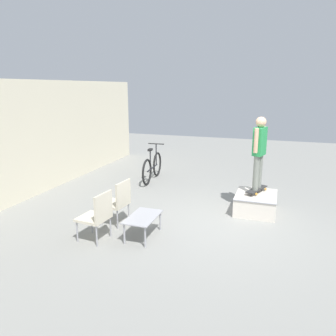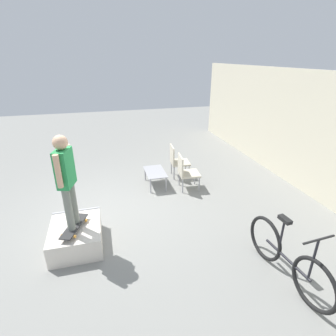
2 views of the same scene
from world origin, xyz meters
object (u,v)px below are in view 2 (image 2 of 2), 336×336
coffee_table (155,173)px  bicycle (287,258)px  person_skater (66,176)px  skateboard_on_ramp (74,226)px  patio_chair_right (186,171)px  skate_ramp_box (76,236)px  patio_chair_left (177,160)px

coffee_table → bicycle: (3.73, 1.29, 0.04)m
person_skater → coffee_table: person_skater is taller
skateboard_on_ramp → patio_chair_right: patio_chair_right is taller
skate_ramp_box → patio_chair_left: patio_chair_left is taller
coffee_table → patio_chair_left: 0.86m
coffee_table → patio_chair_right: size_ratio=0.93×
skateboard_on_ramp → patio_chair_left: size_ratio=0.83×
person_skater → patio_chair_right: bearing=139.1°
skate_ramp_box → bicycle: bearing=62.6°
skateboard_on_ramp → coffee_table: bearing=159.6°
coffee_table → bicycle: 3.94m
patio_chair_left → patio_chair_right: size_ratio=1.00×
patio_chair_left → person_skater: bearing=139.2°
skateboard_on_ramp → person_skater: person_skater is taller
coffee_table → patio_chair_left: size_ratio=0.93×
coffee_table → patio_chair_left: patio_chair_left is taller
person_skater → coffee_table: (-2.16, 1.94, -1.13)m
skate_ramp_box → skateboard_on_ramp: size_ratio=1.40×
skateboard_on_ramp → patio_chair_left: 3.71m
coffee_table → patio_chair_right: patio_chair_right is taller
coffee_table → skateboard_on_ramp: bearing=-41.8°
person_skater → patio_chair_right: 3.35m
person_skater → patio_chair_right: person_skater is taller
bicycle → skateboard_on_ramp: bearing=-120.0°
person_skater → bicycle: person_skater is taller
patio_chair_left → bicycle: (4.14, 0.55, -0.11)m
skateboard_on_ramp → skate_ramp_box: bearing=-152.9°
coffee_table → skate_ramp_box: bearing=-43.5°
skateboard_on_ramp → person_skater: (0.00, 0.00, 0.99)m
bicycle → patio_chair_left: bearing=-176.6°
skate_ramp_box → patio_chair_right: patio_chair_right is taller
patio_chair_right → coffee_table: bearing=67.4°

